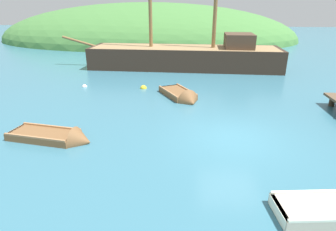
{
  "coord_description": "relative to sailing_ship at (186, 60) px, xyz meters",
  "views": [
    {
      "loc": [
        -1.7,
        -10.32,
        4.99
      ],
      "look_at": [
        -2.7,
        1.47,
        0.28
      ],
      "focal_mm": 30.12,
      "sensor_mm": 36.0,
      "label": 1
    }
  ],
  "objects": [
    {
      "name": "rowboat_outer_right",
      "position": [
        -0.02,
        -8.2,
        -0.54
      ],
      "size": [
        2.65,
        3.38,
        1.21
      ],
      "rotation": [
        0.0,
        0.0,
        5.23
      ],
      "color": "brown",
      "rests_on": "ground"
    },
    {
      "name": "buoy_white",
      "position": [
        -6.39,
        -6.33,
        -0.63
      ],
      "size": [
        0.33,
        0.33,
        0.33
      ],
      "primitive_type": "sphere",
      "color": "white",
      "rests_on": "ground"
    },
    {
      "name": "buoy_yellow",
      "position": [
        -2.54,
        -6.35,
        -0.63
      ],
      "size": [
        0.42,
        0.42,
        0.42
      ],
      "primitive_type": "sphere",
      "color": "yellow",
      "rests_on": "ground"
    },
    {
      "name": "shore_hill",
      "position": [
        -6.28,
        20.08,
        -0.63
      ],
      "size": [
        43.35,
        26.39,
        10.43
      ],
      "primitive_type": "ellipsoid",
      "color": "#477F3D",
      "rests_on": "ground"
    },
    {
      "name": "ground_plane",
      "position": [
        2.17,
        -13.04,
        -0.63
      ],
      "size": [
        120.0,
        120.0,
        0.0
      ],
      "primitive_type": "plane",
      "color": "teal"
    },
    {
      "name": "rowboat_outer_left",
      "position": [
        -4.67,
        -13.84,
        -0.55
      ],
      "size": [
        3.52,
        1.65,
        1.1
      ],
      "rotation": [
        0.0,
        0.0,
        6.12
      ],
      "color": "brown",
      "rests_on": "ground"
    },
    {
      "name": "sailing_ship",
      "position": [
        0.0,
        0.0,
        0.0
      ],
      "size": [
        18.05,
        4.21,
        12.61
      ],
      "rotation": [
        0.0,
        0.0,
        3.11
      ],
      "color": "#38281E",
      "rests_on": "ground"
    }
  ]
}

